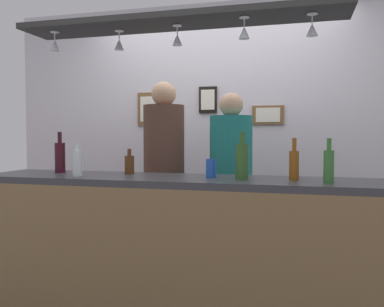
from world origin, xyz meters
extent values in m
plane|color=#4C4742|center=(0.00, 0.00, 0.00)|extent=(8.00, 8.00, 0.00)
cube|color=silver|center=(0.00, 1.10, 1.30)|extent=(4.40, 0.06, 2.60)
cube|color=#38383D|center=(0.00, -0.35, 1.00)|extent=(2.70, 0.55, 0.04)
cube|color=olive|center=(0.00, -0.60, 0.49)|extent=(2.65, 0.04, 0.97)
cube|color=black|center=(0.00, -0.30, 2.05)|extent=(2.20, 0.36, 0.04)
cylinder|color=silver|center=(-0.89, -0.34, 2.03)|extent=(0.06, 0.06, 0.00)
cylinder|color=silver|center=(-0.89, -0.34, 2.00)|extent=(0.01, 0.01, 0.06)
cone|color=silver|center=(-0.89, -0.34, 1.93)|extent=(0.07, 0.07, 0.08)
cylinder|color=silver|center=(-0.44, -0.25, 2.03)|extent=(0.06, 0.06, 0.00)
cylinder|color=silver|center=(-0.44, -0.25, 2.00)|extent=(0.01, 0.01, 0.06)
cone|color=silver|center=(-0.44, -0.25, 1.93)|extent=(0.07, 0.07, 0.08)
cylinder|color=silver|center=(0.00, -0.28, 2.03)|extent=(0.06, 0.06, 0.00)
cylinder|color=silver|center=(0.00, -0.28, 2.00)|extent=(0.01, 0.01, 0.06)
cone|color=silver|center=(0.00, -0.28, 1.93)|extent=(0.07, 0.07, 0.08)
cylinder|color=silver|center=(0.46, -0.35, 2.03)|extent=(0.06, 0.06, 0.00)
cylinder|color=silver|center=(0.46, -0.35, 2.00)|extent=(0.01, 0.01, 0.06)
cone|color=silver|center=(0.46, -0.35, 1.93)|extent=(0.07, 0.07, 0.08)
cylinder|color=silver|center=(0.86, -0.32, 2.03)|extent=(0.06, 0.06, 0.00)
cylinder|color=silver|center=(0.86, -0.32, 2.00)|extent=(0.01, 0.01, 0.06)
cone|color=silver|center=(0.86, -0.32, 1.93)|extent=(0.07, 0.07, 0.08)
cube|color=#2D334C|center=(-0.30, 0.31, 0.41)|extent=(0.17, 0.18, 0.83)
cylinder|color=brown|center=(-0.30, 0.31, 1.18)|extent=(0.34, 0.34, 0.72)
sphere|color=tan|center=(-0.30, 0.31, 1.64)|extent=(0.20, 0.20, 0.20)
cube|color=#2D334C|center=(0.27, 0.31, 0.39)|extent=(0.17, 0.18, 0.78)
cylinder|color=#1E7A75|center=(0.27, 0.31, 1.11)|extent=(0.34, 0.34, 0.67)
sphere|color=tan|center=(0.27, 0.31, 1.54)|extent=(0.19, 0.19, 0.19)
cylinder|color=#512D14|center=(-0.38, -0.22, 1.08)|extent=(0.07, 0.07, 0.13)
cylinder|color=#512D14|center=(-0.38, -0.22, 1.17)|extent=(0.03, 0.03, 0.05)
cylinder|color=#336B2D|center=(0.96, -0.44, 1.11)|extent=(0.06, 0.06, 0.19)
cylinder|color=#336B2D|center=(0.96, -0.44, 1.24)|extent=(0.03, 0.03, 0.07)
cylinder|color=#380F19|center=(-0.91, -0.26, 1.13)|extent=(0.08, 0.08, 0.22)
cylinder|color=#380F19|center=(-0.91, -0.26, 1.28)|extent=(0.03, 0.03, 0.08)
cylinder|color=silver|center=(-0.65, -0.47, 1.10)|extent=(0.06, 0.06, 0.17)
cylinder|color=silver|center=(-0.65, -0.47, 1.22)|extent=(0.03, 0.03, 0.06)
cylinder|color=#2D5623|center=(0.45, -0.39, 1.13)|extent=(0.08, 0.08, 0.22)
cylinder|color=#2D5623|center=(0.45, -0.39, 1.28)|extent=(0.03, 0.03, 0.08)
cylinder|color=brown|center=(0.77, -0.33, 1.11)|extent=(0.06, 0.06, 0.18)
cylinder|color=brown|center=(0.77, -0.33, 1.24)|extent=(0.03, 0.03, 0.08)
cylinder|color=#1E4CB2|center=(0.24, -0.32, 1.08)|extent=(0.07, 0.07, 0.12)
cube|color=black|center=(-0.09, 1.06, 1.65)|extent=(0.18, 0.02, 0.26)
cube|color=white|center=(-0.09, 1.05, 1.65)|extent=(0.14, 0.01, 0.20)
cube|color=brown|center=(0.50, 1.06, 1.49)|extent=(0.30, 0.02, 0.18)
cube|color=white|center=(0.50, 1.05, 1.49)|extent=(0.23, 0.01, 0.14)
cube|color=brown|center=(-0.71, 1.06, 1.56)|extent=(0.26, 0.02, 0.34)
cube|color=white|center=(-0.71, 1.05, 1.56)|extent=(0.20, 0.01, 0.26)
camera|label=1|loc=(0.81, -2.92, 1.30)|focal=38.30mm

